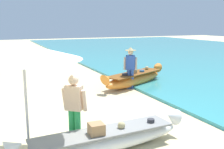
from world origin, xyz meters
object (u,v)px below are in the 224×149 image
Objects in this scene: boat_white_foreground at (104,140)px; patio_umbrella_large at (23,53)px; person_vendor_hatted at (130,65)px; boat_orange_midground at (134,78)px; person_tourist_customer at (74,106)px.

boat_white_foreground is 1.74× the size of patio_umbrella_large.
boat_white_foreground is 5.62m from person_vendor_hatted.
person_vendor_hatted reaches higher than boat_orange_midground.
patio_umbrella_large reaches higher than boat_orange_midground.
person_tourist_customer is at bearing -131.44° from boat_orange_midground.
boat_white_foreground is 2.33× the size of person_vendor_hatted.
person_vendor_hatted is 6.34m from patio_umbrella_large.
boat_orange_midground is 0.90m from person_vendor_hatted.
person_tourist_customer is at bearing 132.03° from boat_white_foreground.
patio_umbrella_large reaches higher than boat_white_foreground.
patio_umbrella_large is (-5.01, -4.66, 1.82)m from boat_orange_midground.
boat_orange_midground is 2.21× the size of person_vendor_hatted.
person_vendor_hatted is at bearing 42.80° from patio_umbrella_large.
boat_orange_midground is at bearing 42.92° from patio_umbrella_large.
boat_orange_midground is 2.38× the size of person_tourist_customer.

